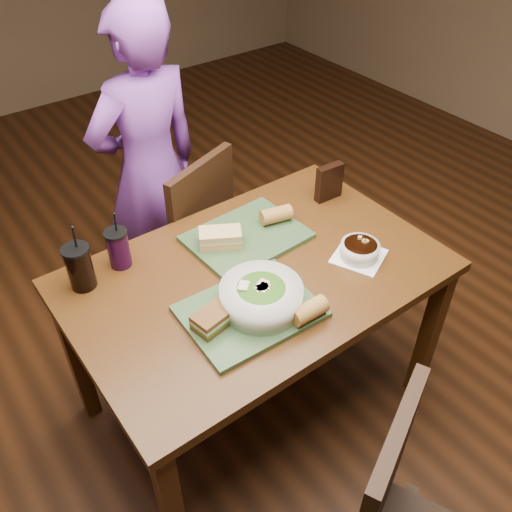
# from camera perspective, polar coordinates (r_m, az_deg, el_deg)

# --- Properties ---
(ground) EXTENTS (6.00, 6.00, 0.00)m
(ground) POSITION_cam_1_polar(r_m,az_deg,el_deg) (2.47, 0.00, -14.70)
(ground) COLOR #381C0B
(ground) RESTS_ON ground
(dining_table) EXTENTS (1.30, 0.85, 0.75)m
(dining_table) POSITION_cam_1_polar(r_m,az_deg,el_deg) (1.97, 0.00, -3.58)
(dining_table) COLOR #47280E
(dining_table) RESTS_ON ground
(chair_far) EXTENTS (0.51, 0.52, 0.91)m
(chair_far) POSITION_cam_1_polar(r_m,az_deg,el_deg) (2.49, -6.56, 2.52)
(chair_far) COLOR black
(chair_far) RESTS_ON ground
(diner) EXTENTS (0.58, 0.41, 1.49)m
(diner) POSITION_cam_1_polar(r_m,az_deg,el_deg) (2.51, -11.10, 8.84)
(diner) COLOR #783697
(diner) RESTS_ON ground
(tray_near) EXTENTS (0.43, 0.34, 0.02)m
(tray_near) POSITION_cam_1_polar(r_m,az_deg,el_deg) (1.75, -0.62, -5.84)
(tray_near) COLOR #334E2B
(tray_near) RESTS_ON dining_table
(tray_far) EXTENTS (0.43, 0.34, 0.02)m
(tray_far) POSITION_cam_1_polar(r_m,az_deg,el_deg) (2.04, -1.01, 2.02)
(tray_far) COLOR #334E2B
(tray_far) RESTS_ON dining_table
(salad_bowl) EXTENTS (0.27, 0.27, 0.09)m
(salad_bowl) POSITION_cam_1_polar(r_m,az_deg,el_deg) (1.73, 0.55, -4.15)
(salad_bowl) COLOR silver
(salad_bowl) RESTS_ON tray_near
(soup_bowl) EXTENTS (0.22, 0.22, 0.07)m
(soup_bowl) POSITION_cam_1_polar(r_m,az_deg,el_deg) (1.98, 10.87, 0.63)
(soup_bowl) COLOR white
(soup_bowl) RESTS_ON dining_table
(sandwich_near) EXTENTS (0.13, 0.10, 0.06)m
(sandwich_near) POSITION_cam_1_polar(r_m,az_deg,el_deg) (1.68, -4.62, -6.67)
(sandwich_near) COLOR #593819
(sandwich_near) RESTS_ON tray_near
(sandwich_far) EXTENTS (0.17, 0.15, 0.06)m
(sandwich_far) POSITION_cam_1_polar(r_m,az_deg,el_deg) (1.98, -3.77, 1.93)
(sandwich_far) COLOR tan
(sandwich_far) RESTS_ON tray_far
(baguette_near) EXTENTS (0.12, 0.06, 0.06)m
(baguette_near) POSITION_cam_1_polar(r_m,az_deg,el_deg) (1.71, 5.60, -5.75)
(baguette_near) COLOR #AD7533
(baguette_near) RESTS_ON tray_near
(baguette_far) EXTENTS (0.13, 0.09, 0.06)m
(baguette_far) POSITION_cam_1_polar(r_m,az_deg,el_deg) (2.09, 2.12, 4.35)
(baguette_far) COLOR #AD7533
(baguette_far) RESTS_ON tray_far
(cup_cola) EXTENTS (0.09, 0.09, 0.25)m
(cup_cola) POSITION_cam_1_polar(r_m,az_deg,el_deg) (1.89, -18.07, -1.10)
(cup_cola) COLOR black
(cup_cola) RESTS_ON dining_table
(cup_berry) EXTENTS (0.08, 0.08, 0.22)m
(cup_berry) POSITION_cam_1_polar(r_m,az_deg,el_deg) (1.95, -14.29, 0.81)
(cup_berry) COLOR black
(cup_berry) RESTS_ON dining_table
(chip_bag) EXTENTS (0.12, 0.04, 0.15)m
(chip_bag) POSITION_cam_1_polar(r_m,az_deg,el_deg) (2.24, 7.71, 7.71)
(chip_bag) COLOR black
(chip_bag) RESTS_ON dining_table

